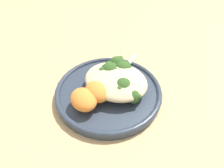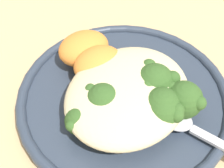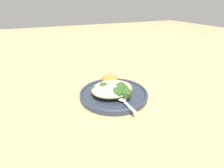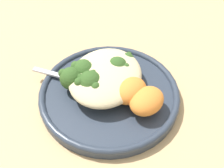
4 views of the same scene
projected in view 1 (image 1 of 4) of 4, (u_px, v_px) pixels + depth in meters
ground_plane at (102, 94)px, 0.42m from camera, size 4.00×4.00×0.00m
plate at (108, 91)px, 0.41m from camera, size 0.24×0.24×0.02m
quinoa_mound at (116, 80)px, 0.39m from camera, size 0.14×0.12×0.04m
broccoli_stalk_0 at (125, 95)px, 0.37m from camera, size 0.11×0.03×0.03m
broccoli_stalk_1 at (119, 87)px, 0.37m from camera, size 0.08×0.05×0.04m
broccoli_stalk_2 at (119, 85)px, 0.39m from camera, size 0.07×0.06×0.03m
broccoli_stalk_3 at (116, 82)px, 0.40m from camera, size 0.07×0.09×0.03m
broccoli_stalk_4 at (118, 75)px, 0.41m from camera, size 0.06×0.12×0.04m
broccoli_stalk_5 at (119, 72)px, 0.41m from camera, size 0.05×0.11×0.04m
broccoli_stalk_6 at (115, 70)px, 0.42m from camera, size 0.04×0.13×0.04m
broccoli_stalk_7 at (108, 72)px, 0.41m from camera, size 0.05×0.09×0.04m
sweet_potato_chunk_0 at (82, 99)px, 0.35m from camera, size 0.08×0.07×0.04m
sweet_potato_chunk_1 at (100, 92)px, 0.37m from camera, size 0.06×0.06×0.03m
sweet_potato_chunk_2 at (97, 92)px, 0.36m from camera, size 0.07×0.07×0.04m
spoon at (124, 69)px, 0.44m from camera, size 0.03×0.11×0.01m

